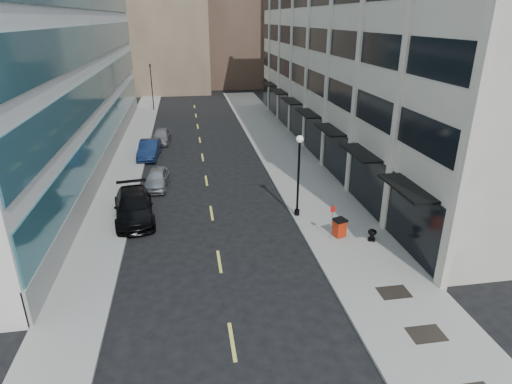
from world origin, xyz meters
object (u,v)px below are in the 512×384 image
object	(u,v)px
traffic_signal	(150,67)
lamppost	(299,169)
car_silver_sedan	(157,179)
trash_bin	(339,227)
car_black_pickup	(134,207)
urn_planter	(372,234)
car_grey_sedan	(161,136)
sign_post	(332,216)
car_blue_sedan	(149,149)

from	to	relation	value
traffic_signal	lamppost	size ratio (longest dim) A/B	1.32
car_silver_sedan	trash_bin	world-z (taller)	car_silver_sedan
car_black_pickup	trash_bin	bearing A→B (deg)	-28.84
urn_planter	car_grey_sedan	bearing A→B (deg)	118.44
traffic_signal	car_black_pickup	xyz separation A→B (m)	(0.70, -34.05, -4.89)
car_silver_sedan	car_grey_sedan	xyz separation A→B (m)	(-0.14, 12.36, 0.03)
lamppost	sign_post	distance (m)	3.92
car_black_pickup	lamppost	distance (m)	10.48
lamppost	car_silver_sedan	bearing A→B (deg)	143.44
car_grey_sedan	trash_bin	xyz separation A→B (m)	(10.77, -22.16, 0.02)
car_grey_sedan	sign_post	distance (m)	24.61
traffic_signal	lamppost	bearing A→B (deg)	-73.07
car_grey_sedan	trash_bin	size ratio (longest dim) A/B	3.89
car_blue_sedan	sign_post	distance (m)	20.80
sign_post	urn_planter	bearing A→B (deg)	-2.02
traffic_signal	car_blue_sedan	distance (m)	21.84
car_silver_sedan	lamppost	world-z (taller)	lamppost
car_grey_sedan	sign_post	xyz separation A→B (m)	(10.22, -22.37, 0.84)
car_black_pickup	lamppost	world-z (taller)	lamppost
sign_post	traffic_signal	bearing A→B (deg)	119.15
traffic_signal	car_grey_sedan	bearing A→B (deg)	-84.17
trash_bin	car_black_pickup	bearing A→B (deg)	141.70
car_black_pickup	lamppost	bearing A→B (deg)	-15.61
car_blue_sedan	trash_bin	world-z (taller)	car_blue_sedan
trash_bin	lamppost	size ratio (longest dim) A/B	0.20
car_blue_sedan	lamppost	distance (m)	17.56
trash_bin	urn_planter	world-z (taller)	trash_bin
sign_post	lamppost	bearing A→B (deg)	120.25
car_black_pickup	sign_post	distance (m)	12.20
traffic_signal	sign_post	world-z (taller)	traffic_signal
car_grey_sedan	urn_planter	bearing A→B (deg)	-56.96
car_black_pickup	lamppost	xyz separation A→B (m)	(10.10, -1.43, 2.42)
car_silver_sedan	lamppost	bearing A→B (deg)	-32.25
car_black_pickup	trash_bin	distance (m)	12.61
car_blue_sedan	sign_post	size ratio (longest dim) A/B	2.18
traffic_signal	car_blue_sedan	world-z (taller)	traffic_signal
car_black_pickup	car_blue_sedan	distance (m)	12.79
trash_bin	car_grey_sedan	bearing A→B (deg)	98.90
car_black_pickup	car_blue_sedan	world-z (taller)	car_black_pickup
car_blue_sedan	sign_post	world-z (taller)	sign_post
lamppost	urn_planter	bearing A→B (deg)	-49.86
car_grey_sedan	urn_planter	distance (m)	26.07
car_black_pickup	car_blue_sedan	size ratio (longest dim) A/B	1.22
car_black_pickup	car_silver_sedan	xyz separation A→B (m)	(1.13, 5.23, -0.14)
car_silver_sedan	sign_post	bearing A→B (deg)	-40.52
traffic_signal	urn_planter	xyz separation A→B (m)	(14.10, -39.39, -5.15)
car_grey_sedan	lamppost	world-z (taller)	lamppost
car_grey_sedan	sign_post	world-z (taller)	sign_post
car_grey_sedan	car_blue_sedan	bearing A→B (deg)	-95.71
car_blue_sedan	traffic_signal	bearing A→B (deg)	96.47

